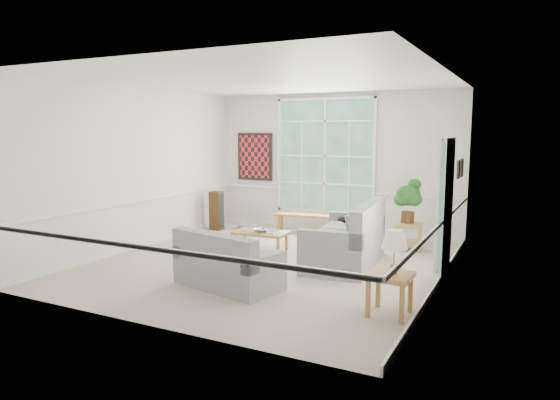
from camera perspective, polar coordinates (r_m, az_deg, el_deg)
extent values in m
cube|color=#AC9F91|center=(8.41, -1.23, -7.26)|extent=(5.50, 6.00, 0.01)
cube|color=white|center=(8.16, -1.30, 13.56)|extent=(5.50, 6.00, 0.02)
cube|color=silver|center=(10.88, 6.22, 4.20)|extent=(5.50, 0.02, 3.00)
cube|color=silver|center=(5.70, -15.62, 0.59)|extent=(5.50, 0.02, 3.00)
cube|color=silver|center=(9.75, -15.70, 3.52)|extent=(0.02, 6.00, 3.00)
cube|color=silver|center=(7.28, 18.23, 2.02)|extent=(0.02, 6.00, 3.00)
cube|color=white|center=(10.91, 5.17, 5.01)|extent=(2.30, 0.08, 2.40)
cube|color=white|center=(7.93, 18.46, -0.82)|extent=(0.08, 0.90, 2.10)
cube|color=white|center=(7.29, 17.76, -0.72)|extent=(0.08, 0.26, 1.90)
cube|color=maroon|center=(11.66, -2.90, 4.97)|extent=(0.90, 0.06, 1.10)
cube|color=black|center=(9.00, 19.69, 3.33)|extent=(0.04, 0.26, 0.32)
cube|color=black|center=(9.40, 20.00, 3.49)|extent=(0.04, 0.26, 0.32)
cube|color=gray|center=(8.30, 7.40, -3.80)|extent=(1.17, 2.01, 1.04)
cube|color=gray|center=(7.13, -5.90, -6.69)|extent=(1.63, 1.07, 0.81)
cube|color=#AE7A3F|center=(9.21, -2.20, -4.72)|extent=(1.02, 0.61, 0.37)
imported|color=#A3A3A8|center=(9.12, -2.16, -3.43)|extent=(0.38, 0.38, 0.08)
cube|color=#AE7A3F|center=(10.80, 3.87, -2.75)|extent=(1.75, 0.58, 0.40)
cube|color=#AE7A3F|center=(9.60, 14.47, -4.06)|extent=(0.56, 0.56, 0.49)
cube|color=#AE7A3F|center=(6.21, 12.42, -10.48)|extent=(0.52, 0.52, 0.51)
cylinder|color=gray|center=(11.27, -3.69, -2.98)|extent=(0.61, 0.61, 0.14)
cube|color=#392510|center=(11.22, -7.27, -1.22)|extent=(0.27, 0.22, 0.86)
ellipsoid|color=black|center=(8.96, 7.77, -2.29)|extent=(0.39, 0.28, 0.18)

